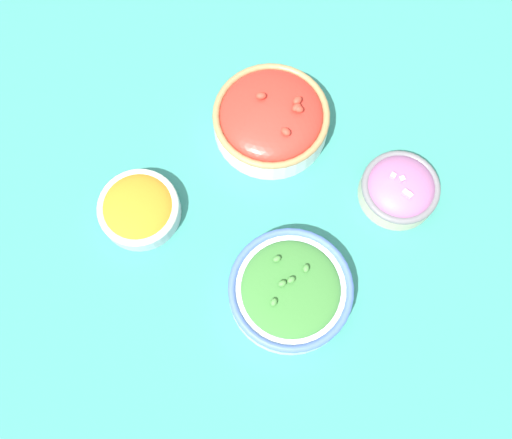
% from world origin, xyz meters
% --- Properties ---
extents(ground_plane, '(3.00, 3.00, 0.00)m').
position_xyz_m(ground_plane, '(0.00, 0.00, 0.00)').
color(ground_plane, '#337F75').
extents(bowl_cherry_tomatoes, '(0.20, 0.20, 0.08)m').
position_xyz_m(bowl_cherry_tomatoes, '(-0.15, -0.10, 0.03)').
color(bowl_cherry_tomatoes, white).
rests_on(bowl_cherry_tomatoes, ground_plane).
extents(bowl_carrots, '(0.13, 0.13, 0.05)m').
position_xyz_m(bowl_carrots, '(0.11, -0.15, 0.02)').
color(bowl_carrots, '#B2C1CC').
rests_on(bowl_carrots, ground_plane).
extents(bowl_red_onion, '(0.13, 0.13, 0.06)m').
position_xyz_m(bowl_red_onion, '(-0.20, 0.13, 0.03)').
color(bowl_red_onion, beige).
rests_on(bowl_red_onion, ground_plane).
extents(bowl_broccoli, '(0.19, 0.19, 0.06)m').
position_xyz_m(bowl_broccoli, '(0.05, 0.12, 0.03)').
color(bowl_broccoli, silver).
rests_on(bowl_broccoli, ground_plane).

